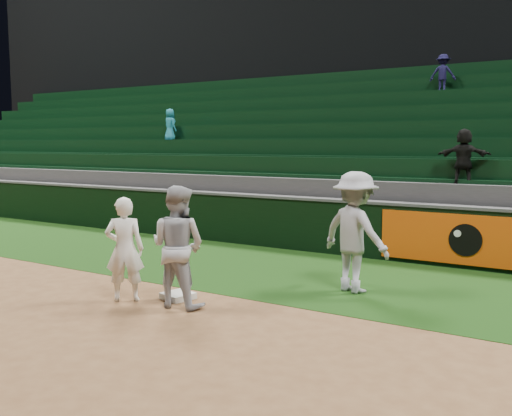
{
  "coord_description": "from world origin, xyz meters",
  "views": [
    {
      "loc": [
        5.79,
        -6.56,
        2.48
      ],
      "look_at": [
        0.22,
        2.3,
        1.3
      ],
      "focal_mm": 40.0,
      "sensor_mm": 36.0,
      "label": 1
    }
  ],
  "objects_px": {
    "first_base": "(178,296)",
    "base_coach": "(355,232)",
    "first_baseman": "(125,249)",
    "baserunner": "(178,246)"
  },
  "relations": [
    {
      "from": "first_baseman",
      "to": "base_coach",
      "type": "height_order",
      "value": "base_coach"
    },
    {
      "from": "first_base",
      "to": "first_baseman",
      "type": "height_order",
      "value": "first_baseman"
    },
    {
      "from": "base_coach",
      "to": "first_baseman",
      "type": "bearing_deg",
      "value": 58.92
    },
    {
      "from": "first_baseman",
      "to": "baserunner",
      "type": "bearing_deg",
      "value": 156.95
    },
    {
      "from": "first_base",
      "to": "first_baseman",
      "type": "relative_size",
      "value": 0.26
    },
    {
      "from": "first_baseman",
      "to": "base_coach",
      "type": "bearing_deg",
      "value": -175.61
    },
    {
      "from": "first_base",
      "to": "first_baseman",
      "type": "xyz_separation_m",
      "value": [
        -0.63,
        -0.52,
        0.78
      ]
    },
    {
      "from": "baserunner",
      "to": "first_baseman",
      "type": "bearing_deg",
      "value": 7.44
    },
    {
      "from": "first_base",
      "to": "base_coach",
      "type": "xyz_separation_m",
      "value": [
        2.23,
        1.92,
        0.97
      ]
    },
    {
      "from": "first_base",
      "to": "first_baseman",
      "type": "distance_m",
      "value": 1.13
    }
  ]
}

